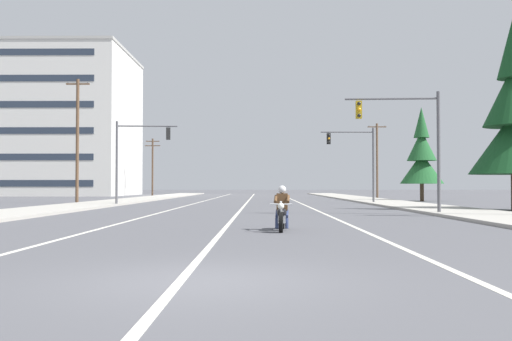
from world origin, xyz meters
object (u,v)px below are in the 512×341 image
object	(u,v)px
traffic_signal_near_left	(134,150)
conifer_tree_right_verge_far	(422,158)
motorcycle_with_rider	(282,212)
traffic_signal_mid_right	(358,154)
utility_pole_left_far	(153,165)
utility_pole_left_near	(77,139)
apartment_building_far_left_block	(32,124)
utility_pole_right_far	(377,159)
traffic_signal_near_right	(411,133)

from	to	relation	value
traffic_signal_near_left	conifer_tree_right_verge_far	world-z (taller)	conifer_tree_right_verge_far
motorcycle_with_rider	traffic_signal_mid_right	bearing A→B (deg)	75.62
traffic_signal_near_left	utility_pole_left_far	bearing A→B (deg)	98.92
utility_pole_left_near	utility_pole_left_far	distance (m)	36.72
traffic_signal_near_left	utility_pole_left_near	size ratio (longest dim) A/B	0.60
utility_pole_left_near	motorcycle_with_rider	bearing A→B (deg)	-61.07
traffic_signal_mid_right	apartment_building_far_left_block	world-z (taller)	apartment_building_far_left_block
utility_pole_left_near	conifer_tree_right_verge_far	xyz separation A→B (m)	(30.37, 6.91, -1.27)
utility_pole_left_far	utility_pole_right_far	bearing A→B (deg)	-30.14
apartment_building_far_left_block	utility_pole_right_far	bearing A→B (deg)	-23.09
utility_pole_left_near	utility_pole_right_far	xyz separation A→B (m)	(28.73, 19.62, -0.78)
conifer_tree_right_verge_far	motorcycle_with_rider	bearing A→B (deg)	-112.08
traffic_signal_mid_right	apartment_building_far_left_block	distance (m)	59.82
traffic_signal_near_right	apartment_building_far_left_block	xyz separation A→B (m)	(-42.85, 58.87, 6.85)
apartment_building_far_left_block	conifer_tree_right_verge_far	bearing A→B (deg)	-33.60
traffic_signal_mid_right	utility_pole_left_far	size ratio (longest dim) A/B	0.74
motorcycle_with_rider	utility_pole_left_near	distance (m)	33.21
motorcycle_with_rider	traffic_signal_mid_right	world-z (taller)	traffic_signal_mid_right
utility_pole_right_far	conifer_tree_right_verge_far	size ratio (longest dim) A/B	0.98
utility_pole_left_far	utility_pole_left_near	bearing A→B (deg)	-88.91
traffic_signal_near_right	traffic_signal_near_left	size ratio (longest dim) A/B	1.00
utility_pole_left_near	utility_pole_right_far	size ratio (longest dim) A/B	1.18
conifer_tree_right_verge_far	utility_pole_left_near	bearing A→B (deg)	-167.18
traffic_signal_near_left	conifer_tree_right_verge_far	size ratio (longest dim) A/B	0.70
traffic_signal_mid_right	apartment_building_far_left_block	xyz separation A→B (m)	(-43.23, 40.76, 6.87)
utility_pole_left_near	utility_pole_right_far	bearing A→B (deg)	34.33
motorcycle_with_rider	apartment_building_far_left_block	bearing A→B (deg)	117.46
apartment_building_far_left_block	traffic_signal_near_left	bearing A→B (deg)	-60.40
traffic_signal_near_right	conifer_tree_right_verge_far	xyz separation A→B (m)	(7.57, 25.36, -0.02)
traffic_signal_near_left	apartment_building_far_left_block	distance (m)	52.95
utility_pole_left_near	utility_pole_left_far	bearing A→B (deg)	91.09
motorcycle_with_rider	utility_pole_right_far	distance (m)	50.21
motorcycle_with_rider	utility_pole_left_far	bearing A→B (deg)	104.22
utility_pole_left_far	conifer_tree_right_verge_far	bearing A→B (deg)	-43.81
traffic_signal_near_right	traffic_signal_near_left	world-z (taller)	same
utility_pole_right_far	conifer_tree_right_verge_far	world-z (taller)	conifer_tree_right_verge_far
traffic_signal_near_left	traffic_signal_mid_right	world-z (taller)	same
utility_pole_left_far	conifer_tree_right_verge_far	world-z (taller)	conifer_tree_right_verge_far
traffic_signal_near_right	utility_pole_left_near	bearing A→B (deg)	141.01
traffic_signal_near_left	utility_pole_right_far	world-z (taller)	utility_pole_right_far
motorcycle_with_rider	conifer_tree_right_verge_far	size ratio (longest dim) A/B	0.25
motorcycle_with_rider	apartment_building_far_left_block	world-z (taller)	apartment_building_far_left_block
motorcycle_with_rider	apartment_building_far_left_block	size ratio (longest dim) A/B	0.07
utility_pole_left_far	apartment_building_far_left_block	distance (m)	20.72
traffic_signal_near_right	traffic_signal_mid_right	xyz separation A→B (m)	(0.39, 18.10, -0.02)
traffic_signal_mid_right	apartment_building_far_left_block	bearing A→B (deg)	136.68
utility_pole_right_far	utility_pole_left_far	xyz separation A→B (m)	(-29.43, 17.09, -0.03)
conifer_tree_right_verge_far	apartment_building_far_left_block	world-z (taller)	apartment_building_far_left_block
traffic_signal_mid_right	utility_pole_left_far	world-z (taller)	utility_pole_left_far
utility_pole_right_far	apartment_building_far_left_block	size ratio (longest dim) A/B	0.29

